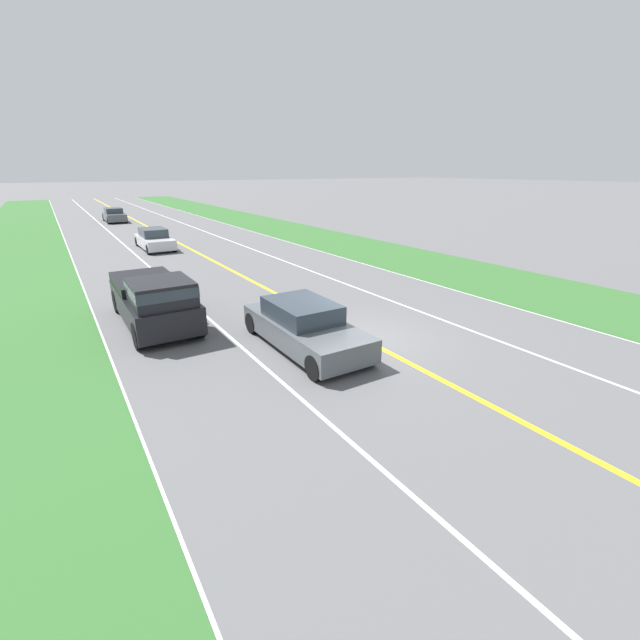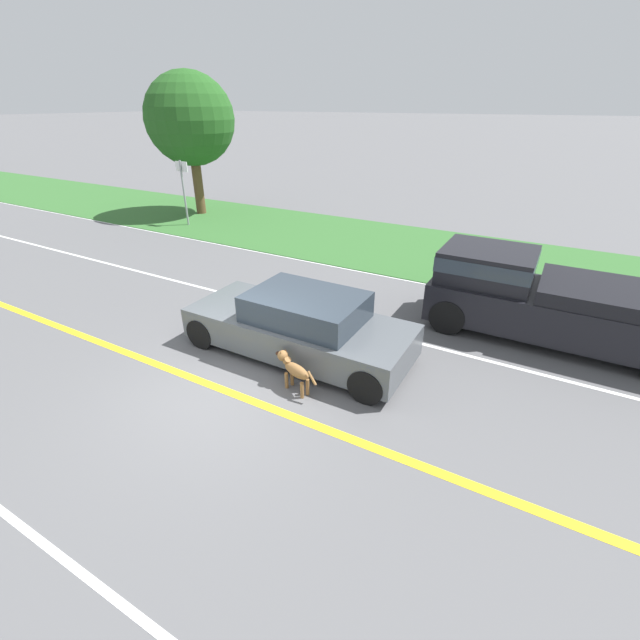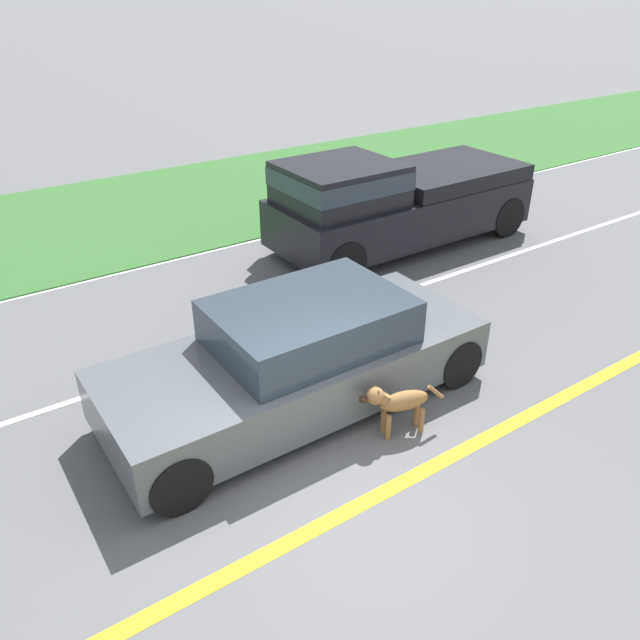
% 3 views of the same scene
% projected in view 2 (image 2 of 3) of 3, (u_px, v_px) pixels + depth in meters
% --- Properties ---
extents(ground_plane, '(400.00, 400.00, 0.00)m').
position_uv_depth(ground_plane, '(225.00, 391.00, 8.00)').
color(ground_plane, '#5B5B5E').
extents(centre_divider_line, '(0.18, 160.00, 0.01)m').
position_uv_depth(centre_divider_line, '(225.00, 390.00, 8.00)').
color(centre_divider_line, yellow).
rests_on(centre_divider_line, ground).
extents(lane_edge_line_right, '(0.14, 160.00, 0.01)m').
position_uv_depth(lane_edge_line_right, '(373.00, 274.00, 13.42)').
color(lane_edge_line_right, white).
rests_on(lane_edge_line_right, ground).
extents(lane_dash_same_dir, '(0.10, 160.00, 0.01)m').
position_uv_depth(lane_dash_same_dir, '(318.00, 317.00, 10.71)').
color(lane_dash_same_dir, white).
rests_on(lane_dash_same_dir, ground).
extents(lane_dash_oncoming, '(0.10, 160.00, 0.01)m').
position_uv_depth(lane_dash_oncoming, '(37.00, 539.00, 5.29)').
color(lane_dash_oncoming, white).
rests_on(lane_dash_oncoming, ground).
extents(grass_verge_right, '(6.00, 160.00, 0.03)m').
position_uv_depth(grass_verge_right, '(405.00, 248.00, 15.74)').
color(grass_verge_right, '#33662D').
rests_on(grass_verge_right, ground).
extents(ego_car, '(1.93, 4.79, 1.39)m').
position_uv_depth(ego_car, '(300.00, 326.00, 8.92)').
color(ego_car, '#51565B').
rests_on(ego_car, ground).
extents(dog, '(0.41, 1.06, 0.74)m').
position_uv_depth(dog, '(293.00, 369.00, 7.84)').
color(dog, olive).
rests_on(dog, ground).
extents(pickup_truck, '(2.06, 5.28, 1.86)m').
position_uv_depth(pickup_truck, '(543.00, 297.00, 9.49)').
color(pickup_truck, black).
rests_on(pickup_truck, ground).
extents(roadside_tree_right_near, '(3.89, 3.89, 6.07)m').
position_uv_depth(roadside_tree_right_near, '(190.00, 120.00, 18.73)').
color(roadside_tree_right_near, brown).
rests_on(roadside_tree_right_near, ground).
extents(street_sign, '(0.11, 0.64, 2.68)m').
position_uv_depth(street_sign, '(183.00, 186.00, 17.89)').
color(street_sign, gray).
rests_on(street_sign, ground).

